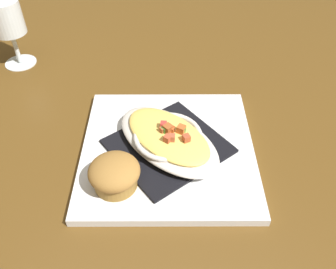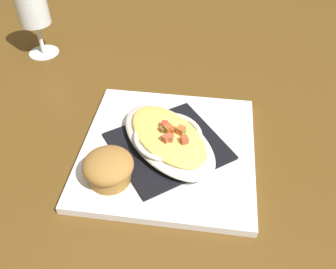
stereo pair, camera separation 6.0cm
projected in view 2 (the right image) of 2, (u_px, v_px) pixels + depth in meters
The scene contains 6 objects.
ground_plane at pixel (168, 153), 0.63m from camera, with size 2.60×2.60×0.00m, color brown.
square_plate at pixel (168, 150), 0.63m from camera, with size 0.29×0.29×0.01m, color white.
folded_napkin at pixel (168, 146), 0.62m from camera, with size 0.16×0.18×0.01m, color black.
gratin_dish at pixel (168, 138), 0.61m from camera, with size 0.23×0.23×0.04m.
muffin at pixel (108, 168), 0.55m from camera, with size 0.08×0.08×0.05m.
stemmed_glass at pixel (33, 12), 0.80m from camera, with size 0.07×0.07×0.15m.
Camera 2 is at (-0.42, -0.07, 0.46)m, focal length 38.54 mm.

